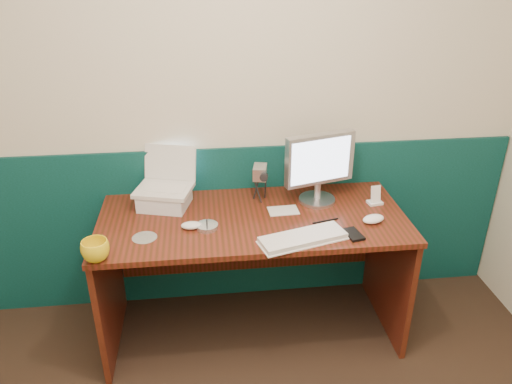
{
  "coord_description": "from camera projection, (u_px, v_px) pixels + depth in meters",
  "views": [
    {
      "loc": [
        -0.08,
        -0.88,
        2.02
      ],
      "look_at": [
        0.17,
        1.23,
        0.97
      ],
      "focal_mm": 35.0,
      "sensor_mm": 36.0,
      "label": 1
    }
  ],
  "objects": [
    {
      "name": "back_wall",
      "position": [
        214.0,
        105.0,
        2.69
      ],
      "size": [
        3.5,
        0.04,
        2.5
      ],
      "primitive_type": "cube",
      "color": "beige",
      "rests_on": "ground"
    },
    {
      "name": "laptop_riser",
      "position": [
        165.0,
        199.0,
        2.69
      ],
      "size": [
        0.3,
        0.27,
        0.09
      ],
      "primitive_type": "cube",
      "rotation": [
        0.0,
        0.0,
        -0.27
      ],
      "color": "silver",
      "rests_on": "desk"
    },
    {
      "name": "cd_spindle",
      "position": [
        207.0,
        226.0,
        2.49
      ],
      "size": [
        0.11,
        0.11,
        0.02
      ],
      "primitive_type": "cylinder",
      "color": "silver",
      "rests_on": "desk"
    },
    {
      "name": "pda",
      "position": [
        353.0,
        234.0,
        2.43
      ],
      "size": [
        0.09,
        0.13,
        0.01
      ],
      "primitive_type": "cube",
      "rotation": [
        0.0,
        0.0,
        0.22
      ],
      "color": "black",
      "rests_on": "desk"
    },
    {
      "name": "dock",
      "position": [
        375.0,
        202.0,
        2.73
      ],
      "size": [
        0.09,
        0.07,
        0.01
      ],
      "primitive_type": "cube",
      "rotation": [
        0.0,
        0.0,
        0.17
      ],
      "color": "white",
      "rests_on": "desk"
    },
    {
      "name": "mug",
      "position": [
        95.0,
        250.0,
        2.22
      ],
      "size": [
        0.14,
        0.14,
        0.1
      ],
      "primitive_type": "imported",
      "rotation": [
        0.0,
        0.0,
        -0.14
      ],
      "color": "yellow",
      "rests_on": "desk"
    },
    {
      "name": "laptop",
      "position": [
        162.0,
        171.0,
        2.62
      ],
      "size": [
        0.34,
        0.29,
        0.24
      ],
      "primitive_type": null,
      "rotation": [
        0.0,
        0.0,
        -0.27
      ],
      "color": "silver",
      "rests_on": "laptop_riser"
    },
    {
      "name": "desk",
      "position": [
        253.0,
        276.0,
        2.76
      ],
      "size": [
        1.6,
        0.7,
        0.75
      ],
      "primitive_type": "cube",
      "color": "#37190A",
      "rests_on": "ground"
    },
    {
      "name": "wainscot",
      "position": [
        219.0,
        226.0,
        3.01
      ],
      "size": [
        3.48,
        0.02,
        1.0
      ],
      "primitive_type": "cube",
      "color": "#073029",
      "rests_on": "ground"
    },
    {
      "name": "mouse_left",
      "position": [
        192.0,
        225.0,
        2.48
      ],
      "size": [
        0.11,
        0.07,
        0.04
      ],
      "primitive_type": "ellipsoid",
      "rotation": [
        0.0,
        0.0,
        -0.03
      ],
      "color": "silver",
      "rests_on": "desk"
    },
    {
      "name": "music_player",
      "position": [
        376.0,
        194.0,
        2.7
      ],
      "size": [
        0.06,
        0.03,
        0.09
      ],
      "primitive_type": "cube",
      "rotation": [
        -0.17,
        0.0,
        0.17
      ],
      "color": "white",
      "rests_on": "dock"
    },
    {
      "name": "cd_loose_a",
      "position": [
        145.0,
        238.0,
        2.41
      ],
      "size": [
        0.12,
        0.12,
        0.0
      ],
      "primitive_type": "cylinder",
      "color": "#B5BDC6",
      "rests_on": "desk"
    },
    {
      "name": "papers",
      "position": [
        283.0,
        211.0,
        2.66
      ],
      "size": [
        0.16,
        0.11,
        0.0
      ],
      "primitive_type": "cube",
      "rotation": [
        0.0,
        0.0,
        0.05
      ],
      "color": "silver",
      "rests_on": "desk"
    },
    {
      "name": "camcorder",
      "position": [
        260.0,
        184.0,
        2.73
      ],
      "size": [
        0.11,
        0.14,
        0.19
      ],
      "primitive_type": null,
      "rotation": [
        0.0,
        0.0,
        -0.2
      ],
      "color": "#B7B7BC",
      "rests_on": "desk"
    },
    {
      "name": "monitor",
      "position": [
        319.0,
        169.0,
        2.67
      ],
      "size": [
        0.41,
        0.21,
        0.39
      ],
      "primitive_type": null,
      "rotation": [
        0.0,
        0.0,
        0.28
      ],
      "color": "#BBBBC1",
      "rests_on": "desk"
    },
    {
      "name": "pen",
      "position": [
        325.0,
        221.0,
        2.55
      ],
      "size": [
        0.14,
        0.04,
        0.01
      ],
      "primitive_type": "cylinder",
      "rotation": [
        0.0,
        1.57,
        0.24
      ],
      "color": "black",
      "rests_on": "desk"
    },
    {
      "name": "keyboard",
      "position": [
        303.0,
        239.0,
        2.38
      ],
      "size": [
        0.44,
        0.25,
        0.02
      ],
      "primitive_type": "cube",
      "rotation": [
        0.0,
        0.0,
        0.28
      ],
      "color": "white",
      "rests_on": "desk"
    },
    {
      "name": "mouse_right",
      "position": [
        373.0,
        219.0,
        2.54
      ],
      "size": [
        0.14,
        0.1,
        0.04
      ],
      "primitive_type": "ellipsoid",
      "rotation": [
        0.0,
        0.0,
        0.3
      ],
      "color": "white",
      "rests_on": "desk"
    }
  ]
}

